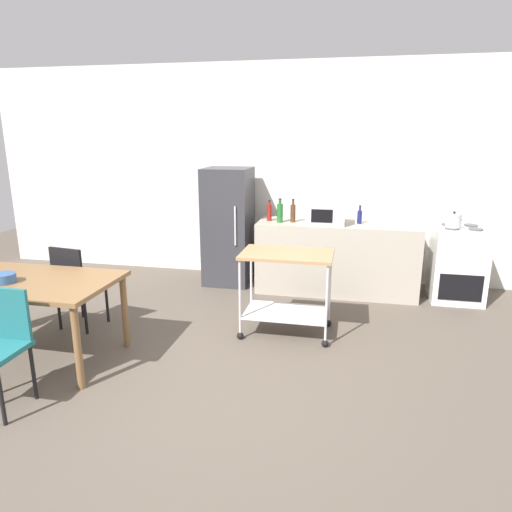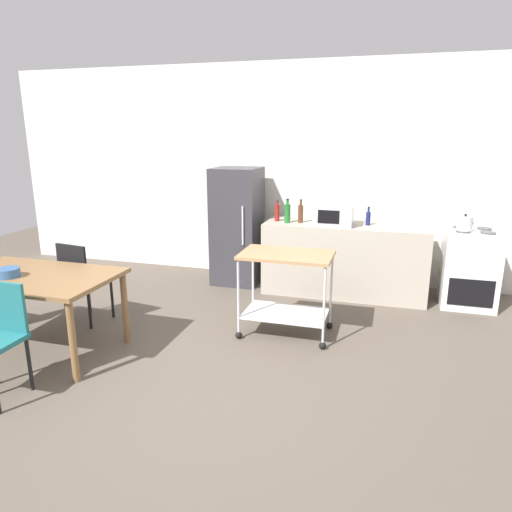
{
  "view_description": "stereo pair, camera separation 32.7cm",
  "coord_description": "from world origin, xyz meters",
  "px_view_note": "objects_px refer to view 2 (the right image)",
  "views": [
    {
      "loc": [
        1.09,
        -3.17,
        2.0
      ],
      "look_at": [
        0.15,
        1.2,
        0.8
      ],
      "focal_mm": 32.5,
      "sensor_mm": 36.0,
      "label": 1
    },
    {
      "loc": [
        1.41,
        -3.09,
        2.0
      ],
      "look_at": [
        0.15,
        1.2,
        0.8
      ],
      "focal_mm": 32.5,
      "sensor_mm": 36.0,
      "label": 2
    }
  ],
  "objects_px": {
    "kettle": "(465,223)",
    "dining_table": "(32,283)",
    "bottle_sesame_oil": "(277,212)",
    "stove_oven": "(469,268)",
    "refrigerator": "(237,226)",
    "bottle_soda": "(287,213)",
    "microwave": "(334,215)",
    "fruit_bowl": "(8,273)",
    "bottle_olive_oil": "(368,218)",
    "chair_black": "(82,277)",
    "bottle_vinegar": "(301,213)",
    "kitchen_cart": "(286,280)"
  },
  "relations": [
    {
      "from": "dining_table",
      "to": "kitchen_cart",
      "type": "xyz_separation_m",
      "value": [
        2.14,
        1.02,
        -0.1
      ]
    },
    {
      "from": "kettle",
      "to": "refrigerator",
      "type": "bearing_deg",
      "value": 176.3
    },
    {
      "from": "bottle_sesame_oil",
      "to": "dining_table",
      "type": "bearing_deg",
      "value": -125.47
    },
    {
      "from": "bottle_soda",
      "to": "microwave",
      "type": "xyz_separation_m",
      "value": [
        0.57,
        0.0,
        0.01
      ]
    },
    {
      "from": "bottle_sesame_oil",
      "to": "chair_black",
      "type": "bearing_deg",
      "value": -135.06
    },
    {
      "from": "microwave",
      "to": "fruit_bowl",
      "type": "xyz_separation_m",
      "value": [
        -2.57,
        -2.44,
        -0.24
      ]
    },
    {
      "from": "bottle_soda",
      "to": "bottle_vinegar",
      "type": "distance_m",
      "value": 0.17
    },
    {
      "from": "kitchen_cart",
      "to": "microwave",
      "type": "relative_size",
      "value": 1.98
    },
    {
      "from": "kitchen_cart",
      "to": "bottle_soda",
      "type": "xyz_separation_m",
      "value": [
        -0.28,
        1.3,
        0.45
      ]
    },
    {
      "from": "bottle_vinegar",
      "to": "microwave",
      "type": "relative_size",
      "value": 0.63
    },
    {
      "from": "chair_black",
      "to": "bottle_sesame_oil",
      "type": "relative_size",
      "value": 3.37
    },
    {
      "from": "stove_oven",
      "to": "refrigerator",
      "type": "distance_m",
      "value": 2.92
    },
    {
      "from": "refrigerator",
      "to": "dining_table",
      "type": "bearing_deg",
      "value": -114.1
    },
    {
      "from": "bottle_soda",
      "to": "fruit_bowl",
      "type": "relative_size",
      "value": 1.51
    },
    {
      "from": "microwave",
      "to": "stove_oven",
      "type": "bearing_deg",
      "value": 4.12
    },
    {
      "from": "kitchen_cart",
      "to": "microwave",
      "type": "xyz_separation_m",
      "value": [
        0.29,
        1.3,
        0.46
      ]
    },
    {
      "from": "microwave",
      "to": "kettle",
      "type": "relative_size",
      "value": 1.92
    },
    {
      "from": "dining_table",
      "to": "microwave",
      "type": "xyz_separation_m",
      "value": [
        2.43,
        2.32,
        0.36
      ]
    },
    {
      "from": "chair_black",
      "to": "microwave",
      "type": "distance_m",
      "value": 2.97
    },
    {
      "from": "bottle_soda",
      "to": "bottle_olive_oil",
      "type": "bearing_deg",
      "value": 7.21
    },
    {
      "from": "chair_black",
      "to": "microwave",
      "type": "bearing_deg",
      "value": -137.51
    },
    {
      "from": "kitchen_cart",
      "to": "fruit_bowl",
      "type": "height_order",
      "value": "kitchen_cart"
    },
    {
      "from": "stove_oven",
      "to": "bottle_olive_oil",
      "type": "relative_size",
      "value": 4.06
    },
    {
      "from": "chair_black",
      "to": "fruit_bowl",
      "type": "relative_size",
      "value": 4.51
    },
    {
      "from": "dining_table",
      "to": "microwave",
      "type": "bearing_deg",
      "value": 43.68
    },
    {
      "from": "refrigerator",
      "to": "bottle_vinegar",
      "type": "xyz_separation_m",
      "value": [
        0.89,
        -0.15,
        0.24
      ]
    },
    {
      "from": "bottle_sesame_oil",
      "to": "bottle_olive_oil",
      "type": "height_order",
      "value": "bottle_sesame_oil"
    },
    {
      "from": "refrigerator",
      "to": "bottle_soda",
      "type": "distance_m",
      "value": 0.8
    },
    {
      "from": "dining_table",
      "to": "stove_oven",
      "type": "xyz_separation_m",
      "value": [
        4.03,
        2.44,
        -0.22
      ]
    },
    {
      "from": "chair_black",
      "to": "stove_oven",
      "type": "height_order",
      "value": "stove_oven"
    },
    {
      "from": "kitchen_cart",
      "to": "bottle_sesame_oil",
      "type": "distance_m",
      "value": 1.51
    },
    {
      "from": "bottle_sesame_oil",
      "to": "bottle_vinegar",
      "type": "bearing_deg",
      "value": -4.21
    },
    {
      "from": "bottle_vinegar",
      "to": "bottle_soda",
      "type": "bearing_deg",
      "value": -161.15
    },
    {
      "from": "bottle_olive_oil",
      "to": "kitchen_cart",
      "type": "bearing_deg",
      "value": -116.03
    },
    {
      "from": "dining_table",
      "to": "stove_oven",
      "type": "distance_m",
      "value": 4.71
    },
    {
      "from": "kettle",
      "to": "chair_black",
      "type": "bearing_deg",
      "value": -157.17
    },
    {
      "from": "stove_oven",
      "to": "fruit_bowl",
      "type": "distance_m",
      "value": 4.9
    },
    {
      "from": "dining_table",
      "to": "stove_oven",
      "type": "bearing_deg",
      "value": 31.17
    },
    {
      "from": "kettle",
      "to": "bottle_sesame_oil",
      "type": "bearing_deg",
      "value": 178.51
    },
    {
      "from": "kettle",
      "to": "dining_table",
      "type": "bearing_deg",
      "value": -149.12
    },
    {
      "from": "stove_oven",
      "to": "bottle_olive_oil",
      "type": "bearing_deg",
      "value": 179.71
    },
    {
      "from": "bottle_vinegar",
      "to": "stove_oven",
      "type": "bearing_deg",
      "value": 1.82
    },
    {
      "from": "kettle",
      "to": "fruit_bowl",
      "type": "bearing_deg",
      "value": -148.75
    },
    {
      "from": "bottle_vinegar",
      "to": "bottle_olive_oil",
      "type": "xyz_separation_m",
      "value": [
        0.82,
        0.07,
        -0.03
      ]
    },
    {
      "from": "bottle_sesame_oil",
      "to": "refrigerator",
      "type": "bearing_deg",
      "value": 168.06
    },
    {
      "from": "dining_table",
      "to": "microwave",
      "type": "height_order",
      "value": "microwave"
    },
    {
      "from": "bottle_vinegar",
      "to": "bottle_olive_oil",
      "type": "relative_size",
      "value": 1.29
    },
    {
      "from": "stove_oven",
      "to": "bottle_sesame_oil",
      "type": "xyz_separation_m",
      "value": [
        -2.32,
        -0.04,
        0.56
      ]
    },
    {
      "from": "refrigerator",
      "to": "bottle_sesame_oil",
      "type": "bearing_deg",
      "value": -11.94
    },
    {
      "from": "fruit_bowl",
      "to": "kettle",
      "type": "distance_m",
      "value": 4.74
    }
  ]
}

